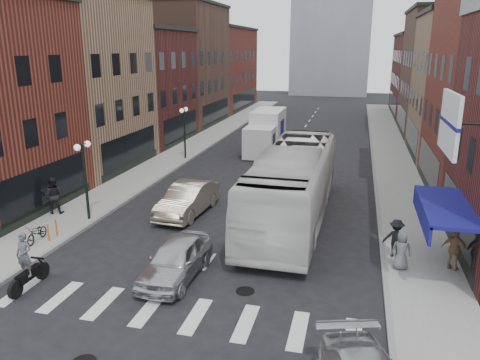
% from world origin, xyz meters
% --- Properties ---
extents(ground, '(160.00, 160.00, 0.00)m').
position_xyz_m(ground, '(0.00, 0.00, 0.00)').
color(ground, black).
rests_on(ground, ground).
extents(sidewalk_left, '(3.00, 74.00, 0.15)m').
position_xyz_m(sidewalk_left, '(-8.50, 22.00, 0.07)').
color(sidewalk_left, gray).
rests_on(sidewalk_left, ground).
extents(sidewalk_right, '(3.00, 74.00, 0.15)m').
position_xyz_m(sidewalk_right, '(8.50, 22.00, 0.07)').
color(sidewalk_right, gray).
rests_on(sidewalk_right, ground).
extents(curb_left, '(0.20, 74.00, 0.16)m').
position_xyz_m(curb_left, '(-7.00, 22.00, 0.00)').
color(curb_left, gray).
rests_on(curb_left, ground).
extents(curb_right, '(0.20, 74.00, 0.16)m').
position_xyz_m(curb_right, '(7.00, 22.00, 0.00)').
color(curb_right, gray).
rests_on(curb_right, ground).
extents(crosswalk_stripes, '(12.00, 2.20, 0.01)m').
position_xyz_m(crosswalk_stripes, '(0.00, -3.00, 0.00)').
color(crosswalk_stripes, silver).
rests_on(crosswalk_stripes, ground).
extents(bldg_left_mid_a, '(10.30, 10.20, 12.30)m').
position_xyz_m(bldg_left_mid_a, '(-14.99, 14.00, 6.15)').
color(bldg_left_mid_a, '#957152').
rests_on(bldg_left_mid_a, ground).
extents(bldg_left_mid_b, '(10.30, 10.20, 10.30)m').
position_xyz_m(bldg_left_mid_b, '(-14.99, 24.00, 5.15)').
color(bldg_left_mid_b, '#441B18').
rests_on(bldg_left_mid_b, ground).
extents(bldg_left_far_a, '(10.30, 12.20, 13.30)m').
position_xyz_m(bldg_left_far_a, '(-14.99, 35.00, 6.65)').
color(bldg_left_far_a, '#4F3327').
rests_on(bldg_left_far_a, ground).
extents(bldg_left_far_b, '(10.30, 16.20, 11.30)m').
position_xyz_m(bldg_left_far_b, '(-14.99, 49.00, 5.65)').
color(bldg_left_far_b, maroon).
rests_on(bldg_left_far_b, ground).
extents(bldg_right_far_a, '(10.30, 12.20, 12.30)m').
position_xyz_m(bldg_right_far_a, '(14.99, 35.00, 6.15)').
color(bldg_right_far_a, '#4F3327').
rests_on(bldg_right_far_a, ground).
extents(bldg_right_far_b, '(10.30, 16.20, 10.30)m').
position_xyz_m(bldg_right_far_b, '(14.99, 49.00, 5.15)').
color(bldg_right_far_b, '#441B18').
rests_on(bldg_right_far_b, ground).
extents(awning_blue, '(1.80, 5.00, 0.78)m').
position_xyz_m(awning_blue, '(8.93, 2.50, 2.63)').
color(awning_blue, navy).
rests_on(awning_blue, ground).
extents(billboard_sign, '(1.52, 3.00, 3.70)m').
position_xyz_m(billboard_sign, '(8.59, 0.50, 6.13)').
color(billboard_sign, black).
rests_on(billboard_sign, ground).
extents(streetlamp_near, '(0.32, 1.22, 4.11)m').
position_xyz_m(streetlamp_near, '(-7.40, 4.00, 2.91)').
color(streetlamp_near, black).
rests_on(streetlamp_near, ground).
extents(streetlamp_far, '(0.32, 1.22, 4.11)m').
position_xyz_m(streetlamp_far, '(-7.40, 18.00, 2.91)').
color(streetlamp_far, black).
rests_on(streetlamp_far, ground).
extents(bike_rack, '(0.08, 0.68, 0.80)m').
position_xyz_m(bike_rack, '(-7.60, 1.30, 0.55)').
color(bike_rack, '#D8590C').
rests_on(bike_rack, sidewalk_left).
extents(box_truck, '(2.49, 7.90, 3.43)m').
position_xyz_m(box_truck, '(-1.83, 22.55, 1.69)').
color(box_truck, silver).
rests_on(box_truck, ground).
extents(motorcycle_rider, '(0.61, 2.17, 2.21)m').
position_xyz_m(motorcycle_rider, '(-5.77, -2.76, 1.04)').
color(motorcycle_rider, black).
rests_on(motorcycle_rider, ground).
extents(transit_bus, '(3.38, 13.66, 3.79)m').
position_xyz_m(transit_bus, '(2.64, 6.85, 1.90)').
color(transit_bus, silver).
rests_on(transit_bus, ground).
extents(sedan_left_near, '(1.94, 4.50, 1.51)m').
position_xyz_m(sedan_left_near, '(-0.84, -0.57, 0.76)').
color(sedan_left_near, silver).
rests_on(sedan_left_near, ground).
extents(sedan_left_far, '(2.13, 5.12, 1.65)m').
position_xyz_m(sedan_left_far, '(-2.87, 6.26, 0.82)').
color(sedan_left_far, '#BDB299').
rests_on(sedan_left_far, ground).
extents(parked_bicycle, '(0.71, 1.59, 0.81)m').
position_xyz_m(parked_bicycle, '(-8.06, 0.84, 0.55)').
color(parked_bicycle, black).
rests_on(parked_bicycle, sidewalk_left).
extents(ped_left_solo, '(1.08, 0.84, 1.96)m').
position_xyz_m(ped_left_solo, '(-9.60, 4.32, 1.13)').
color(ped_left_solo, black).
rests_on(ped_left_solo, sidewalk_left).
extents(ped_right_a, '(1.14, 0.72, 1.63)m').
position_xyz_m(ped_right_a, '(7.45, 3.09, 0.97)').
color(ped_right_a, black).
rests_on(ped_right_a, sidewalk_right).
extents(ped_right_b, '(1.11, 0.88, 1.70)m').
position_xyz_m(ped_right_b, '(9.60, 2.40, 1.00)').
color(ped_right_b, '#99714E').
rests_on(ped_right_b, sidewalk_right).
extents(ped_right_c, '(0.82, 0.58, 1.57)m').
position_xyz_m(ped_right_c, '(7.58, 1.97, 0.94)').
color(ped_right_c, slate).
rests_on(ped_right_c, sidewalk_right).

